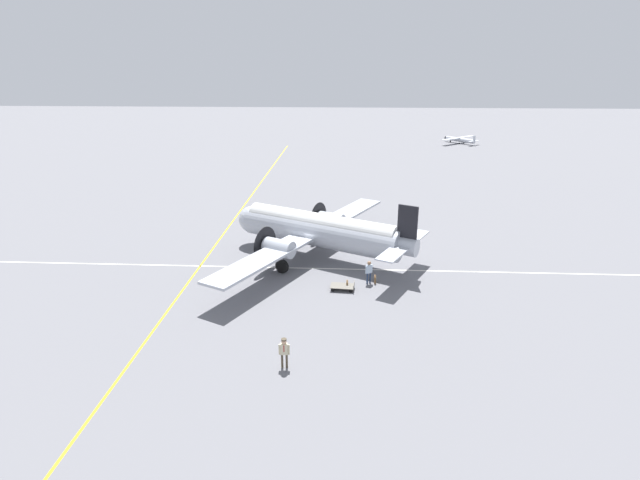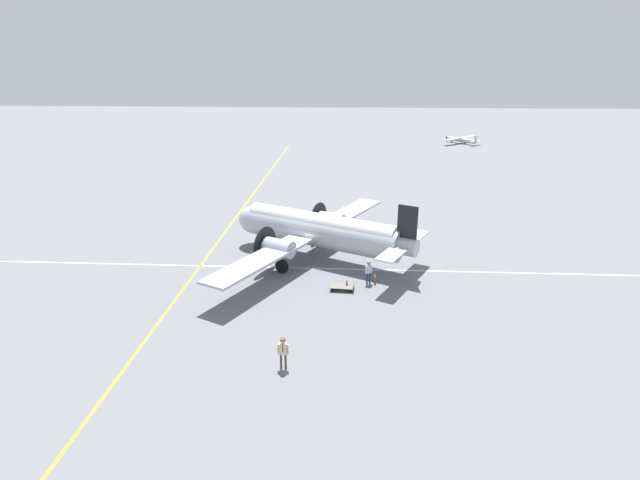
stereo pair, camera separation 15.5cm
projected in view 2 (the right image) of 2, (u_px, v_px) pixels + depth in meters
The scene contains 10 objects.
ground_plane at pixel (320, 258), 42.45m from camera, with size 300.00×300.00×0.00m, color slate.
apron_line_eastwest at pixel (208, 256), 42.97m from camera, with size 120.00×0.16×0.01m.
apron_line_northsouth at pixel (318, 268), 40.34m from camera, with size 0.16×120.00×0.01m.
airliner_main at pixel (316, 230), 41.81m from camera, with size 22.92×16.58×5.73m.
crew_foreground at pixel (283, 350), 26.88m from camera, with size 0.30×0.61×1.80m.
passenger_boarding at pixel (369, 270), 37.24m from camera, with size 0.39×0.54×1.81m.
suitcase_near_door at pixel (347, 284), 36.77m from camera, with size 0.47×0.13×0.60m.
suitcase_upright_spare at pixel (375, 279), 37.60m from camera, with size 0.50×0.13×0.61m.
baggage_cart at pixel (342, 286), 36.50m from camera, with size 1.23×1.82×0.56m.
light_aircraft_distant at pixel (461, 139), 102.00m from camera, with size 7.78×8.24×1.96m.
Camera 2 is at (39.38, 2.27, 15.75)m, focal length 28.00 mm.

